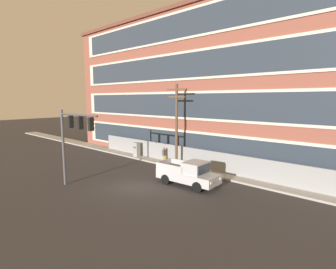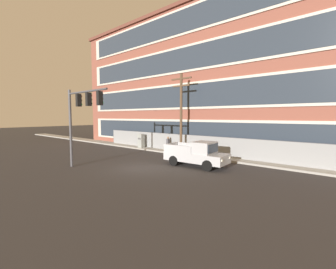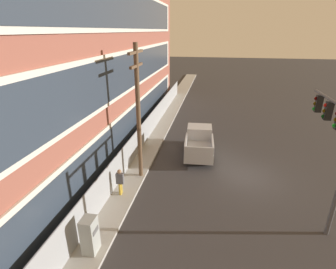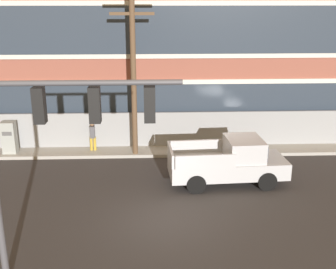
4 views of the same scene
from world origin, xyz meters
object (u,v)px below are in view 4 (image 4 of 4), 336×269
utility_pole_near_corner (133,67)px  pedestrian_near_cabinet (93,135)px  traffic_signal_mast (51,135)px  electrical_cabinet (9,139)px  pickup_truck_silver (230,162)px

utility_pole_near_corner → pedestrian_near_cabinet: size_ratio=4.80×
traffic_signal_mast → electrical_cabinet: 11.58m
utility_pole_near_corner → electrical_cabinet: utility_pole_near_corner is taller
traffic_signal_mast → pedestrian_near_cabinet: traffic_signal_mast is taller
utility_pole_near_corner → electrical_cabinet: (-6.29, 0.35, -3.61)m
electrical_cabinet → utility_pole_near_corner: bearing=-3.2°
utility_pole_near_corner → pedestrian_near_cabinet: (-2.17, 0.55, -3.53)m
utility_pole_near_corner → electrical_cabinet: size_ratio=4.57×
pickup_truck_silver → pedestrian_near_cabinet: (-6.30, 3.90, 0.04)m
traffic_signal_mast → pedestrian_near_cabinet: size_ratio=3.50×
utility_pole_near_corner → pickup_truck_silver: bearing=-39.0°
traffic_signal_mast → pickup_truck_silver: (5.83, 6.38, -3.36)m
pedestrian_near_cabinet → pickup_truck_silver: bearing=-31.7°
pickup_truck_silver → electrical_cabinet: (-10.42, 3.70, -0.05)m
traffic_signal_mast → utility_pole_near_corner: size_ratio=0.73×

